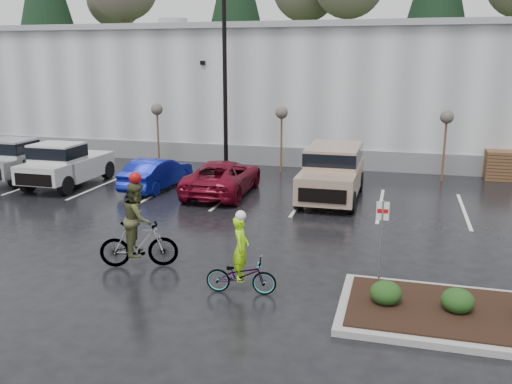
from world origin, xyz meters
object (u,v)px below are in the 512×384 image
(fire_lane_sign, at_px, (381,233))
(car_red, at_px, (223,177))
(sapling_east, at_px, (447,121))
(pallet_stack_a, at_px, (499,165))
(sapling_west, at_px, (157,113))
(pickup_white, at_px, (71,162))
(lamppost, at_px, (225,52))
(car_blue, at_px, (157,173))
(suv_tan, at_px, (332,174))
(pickup_silver, at_px, (25,157))
(cyclist_olive, at_px, (138,233))
(sapling_mid, at_px, (282,116))
(cyclist_hivis, at_px, (241,267))

(fire_lane_sign, xyz_separation_m, car_red, (-6.67, 7.96, -0.71))
(sapling_east, distance_m, pallet_stack_a, 3.39)
(sapling_west, height_order, pickup_white, sapling_west)
(lamppost, relative_size, sapling_west, 2.88)
(pallet_stack_a, height_order, car_blue, pallet_stack_a)
(car_blue, xyz_separation_m, suv_tan, (7.43, 0.17, 0.36))
(pickup_silver, xyz_separation_m, car_blue, (6.76, -0.27, -0.31))
(car_red, bearing_deg, sapling_east, -152.89)
(car_blue, height_order, car_red, car_red)
(car_blue, bearing_deg, pickup_white, 8.71)
(lamppost, xyz_separation_m, cyclist_olive, (1.52, -12.05, -4.75))
(lamppost, height_order, cyclist_olive, lamppost)
(lamppost, xyz_separation_m, sapling_mid, (2.50, 1.00, -2.96))
(lamppost, height_order, pickup_white, lamppost)
(sapling_west, relative_size, car_blue, 0.79)
(pallet_stack_a, xyz_separation_m, pickup_white, (-18.37, -5.97, 0.30))
(sapling_east, relative_size, pickup_white, 0.62)
(sapling_mid, xyz_separation_m, cyclist_hivis, (2.15, -13.96, -2.08))
(suv_tan, bearing_deg, sapling_west, 154.47)
(sapling_west, distance_m, sapling_east, 14.00)
(pallet_stack_a, relative_size, pickup_silver, 0.26)
(pallet_stack_a, bearing_deg, suv_tan, -141.30)
(sapling_mid, distance_m, pickup_silver, 12.12)
(sapling_east, distance_m, fire_lane_sign, 13.06)
(sapling_west, distance_m, suv_tan, 10.72)
(sapling_mid, xyz_separation_m, car_red, (-1.37, -4.84, -2.03))
(pickup_silver, bearing_deg, lamppost, 21.85)
(lamppost, height_order, sapling_west, lamppost)
(fire_lane_sign, bearing_deg, cyclist_hivis, -159.73)
(sapling_west, bearing_deg, cyclist_hivis, -58.23)
(sapling_east, relative_size, car_red, 0.64)
(cyclist_olive, bearing_deg, sapling_west, 3.89)
(sapling_west, bearing_deg, lamppost, -14.04)
(lamppost, height_order, pickup_silver, lamppost)
(pallet_stack_a, height_order, cyclist_olive, cyclist_olive)
(fire_lane_sign, xyz_separation_m, cyclist_hivis, (-3.15, -1.16, -0.76))
(sapling_mid, distance_m, cyclist_olive, 13.21)
(pickup_white, height_order, cyclist_hivis, cyclist_hivis)
(fire_lane_sign, bearing_deg, pickup_white, 150.21)
(lamppost, distance_m, sapling_east, 10.48)
(sapling_mid, relative_size, sapling_east, 1.00)
(sapling_west, relative_size, cyclist_hivis, 1.56)
(fire_lane_sign, bearing_deg, cyclist_olive, -177.69)
(sapling_west, relative_size, pallet_stack_a, 2.37)
(fire_lane_sign, xyz_separation_m, car_blue, (-9.68, 8.07, -0.74))
(pickup_white, distance_m, suv_tan, 11.43)
(sapling_west, bearing_deg, pallet_stack_a, 3.47)
(cyclist_hivis, bearing_deg, fire_lane_sign, -76.31)
(cyclist_olive, bearing_deg, cyclist_hivis, -125.30)
(suv_tan, bearing_deg, pickup_white, -177.95)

